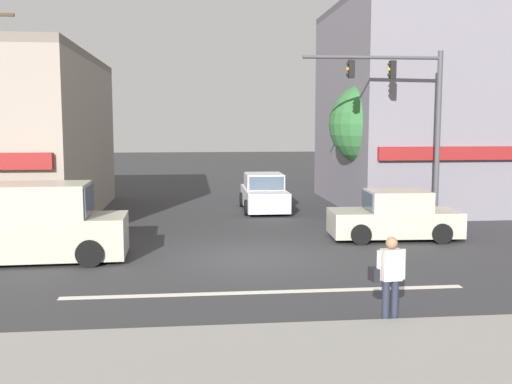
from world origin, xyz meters
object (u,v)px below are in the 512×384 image
van_approaching_near (36,224)px  pedestrian_foreground_with_bag (390,275)px  sedan_crossing_center (264,194)px  traffic_light_mast (411,110)px  street_tree (371,124)px  sedan_parked_curbside (395,217)px

van_approaching_near → pedestrian_foreground_with_bag: (7.81, -6.09, -0.05)m
sedan_crossing_center → pedestrian_foreground_with_bag: bearing=-87.9°
traffic_light_mast → sedan_crossing_center: 7.57m
sedan_crossing_center → street_tree: bearing=-17.0°
traffic_light_mast → sedan_parked_curbside: (-1.12, -1.78, -3.46)m
street_tree → traffic_light_mast: 3.72m
traffic_light_mast → sedan_crossing_center: (-4.54, 4.97, -3.46)m
traffic_light_mast → pedestrian_foreground_with_bag: 11.06m
van_approaching_near → pedestrian_foreground_with_bag: 9.91m
street_tree → van_approaching_near: (-11.52, -7.37, -2.66)m
sedan_crossing_center → sedan_parked_curbside: 7.57m
street_tree → sedan_crossing_center: street_tree is taller
sedan_crossing_center → pedestrian_foreground_with_bag: 14.77m
street_tree → van_approaching_near: bearing=-147.4°
traffic_light_mast → sedan_parked_curbside: size_ratio=1.48×
street_tree → traffic_light_mast: (0.29, -3.67, 0.51)m
sedan_parked_curbside → van_approaching_near: van_approaching_near is taller
street_tree → van_approaching_near: size_ratio=1.16×
traffic_light_mast → sedan_crossing_center: size_ratio=1.51×
traffic_light_mast → pedestrian_foreground_with_bag: (-4.00, -9.79, -3.22)m
sedan_crossing_center → van_approaching_near: 11.32m
street_tree → pedestrian_foreground_with_bag: 14.23m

